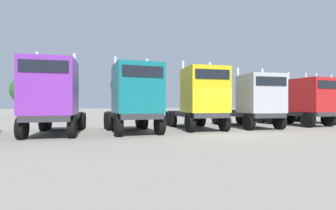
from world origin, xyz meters
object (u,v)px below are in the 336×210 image
semi_truck_purple (53,97)px  semi_truck_silver (254,101)px  semi_truck_teal (135,98)px  semi_truck_yellow (201,98)px  semi_truck_red (305,102)px  semi_truck_orange (331,101)px

semi_truck_purple → semi_truck_silver: bearing=96.4°
semi_truck_teal → semi_truck_yellow: size_ratio=0.90×
semi_truck_teal → semi_truck_red: 13.28m
semi_truck_red → semi_truck_orange: semi_truck_orange is taller
semi_truck_purple → semi_truck_red: size_ratio=1.15×
semi_truck_yellow → semi_truck_silver: semi_truck_yellow is taller
semi_truck_purple → semi_truck_orange: semi_truck_purple is taller
semi_truck_purple → semi_truck_teal: size_ratio=1.15×
semi_truck_silver → semi_truck_orange: 8.90m
semi_truck_silver → semi_truck_orange: (8.86, 0.77, 0.06)m
semi_truck_purple → semi_truck_orange: size_ratio=1.04×
semi_truck_teal → semi_truck_orange: 17.22m
semi_truck_silver → semi_truck_red: (4.93, 0.05, 0.01)m
semi_truck_purple → semi_truck_yellow: semi_truck_yellow is taller
semi_truck_teal → semi_truck_red: semi_truck_teal is taller
semi_truck_yellow → semi_truck_red: 8.92m
semi_truck_yellow → semi_truck_red: (8.91, -0.33, -0.16)m
semi_truck_purple → semi_truck_orange: 21.41m
semi_truck_teal → semi_truck_orange: size_ratio=0.90×
semi_truck_silver → semi_truck_yellow: bearing=-85.9°
semi_truck_purple → semi_truck_teal: 4.24m
semi_truck_yellow → semi_truck_orange: semi_truck_yellow is taller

